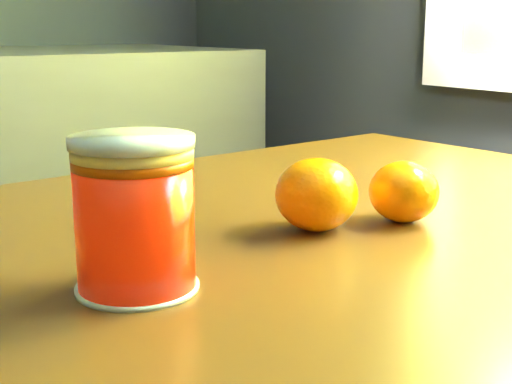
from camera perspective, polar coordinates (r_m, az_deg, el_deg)
table at (r=0.62m, az=1.78°, el=-12.91°), size 1.09×0.80×0.78m
juice_glass at (r=0.48m, az=-9.67°, el=-1.85°), size 0.08×0.08×0.10m
orange_front at (r=0.62m, az=4.87°, el=-0.21°), size 0.08×0.08×0.06m
orange_back at (r=0.66m, az=11.74°, el=0.02°), size 0.08×0.08×0.06m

